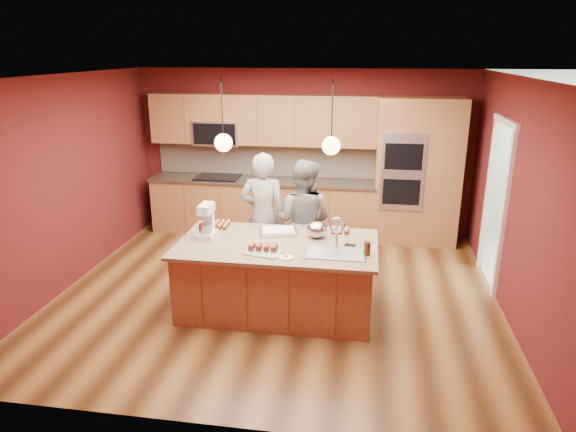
% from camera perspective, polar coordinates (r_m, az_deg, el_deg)
% --- Properties ---
extents(floor, '(5.50, 5.50, 0.00)m').
position_cam_1_polar(floor, '(6.69, -1.17, -8.48)').
color(floor, '#432410').
rests_on(floor, ground).
extents(ceiling, '(5.50, 5.50, 0.00)m').
position_cam_1_polar(ceiling, '(5.99, -1.34, 15.30)').
color(ceiling, silver).
rests_on(ceiling, ground).
extents(wall_back, '(5.50, 0.00, 5.50)m').
position_cam_1_polar(wall_back, '(8.61, 1.70, 7.09)').
color(wall_back, '#501416').
rests_on(wall_back, ground).
extents(wall_front, '(5.50, 0.00, 5.50)m').
position_cam_1_polar(wall_front, '(3.91, -7.75, -6.88)').
color(wall_front, '#501416').
rests_on(wall_front, ground).
extents(wall_left, '(0.00, 5.00, 5.00)m').
position_cam_1_polar(wall_left, '(7.20, -23.36, 3.42)').
color(wall_left, '#501416').
rests_on(wall_left, ground).
extents(wall_right, '(0.00, 5.00, 5.00)m').
position_cam_1_polar(wall_right, '(6.34, 24.04, 1.49)').
color(wall_right, '#501416').
rests_on(wall_right, ground).
extents(cabinet_run, '(3.74, 0.64, 2.30)m').
position_cam_1_polar(cabinet_run, '(8.56, -3.07, 4.49)').
color(cabinet_run, brown).
rests_on(cabinet_run, floor).
extents(oven_column, '(1.30, 0.62, 2.30)m').
position_cam_1_polar(oven_column, '(8.32, 14.16, 4.76)').
color(oven_column, brown).
rests_on(oven_column, floor).
extents(doorway_trim, '(0.08, 1.11, 2.20)m').
position_cam_1_polar(doorway_trim, '(7.16, 22.04, 1.00)').
color(doorway_trim, silver).
rests_on(doorway_trim, wall_right).
extents(pendant_left, '(0.20, 0.20, 0.80)m').
position_cam_1_polar(pendant_left, '(5.78, -7.19, 8.12)').
color(pendant_left, black).
rests_on(pendant_left, ceiling).
extents(pendant_right, '(0.20, 0.20, 0.80)m').
position_cam_1_polar(pendant_right, '(5.57, 4.82, 7.83)').
color(pendant_right, black).
rests_on(pendant_right, ceiling).
extents(island, '(2.31, 1.30, 1.23)m').
position_cam_1_polar(island, '(6.11, -1.05, -6.64)').
color(island, brown).
rests_on(island, floor).
extents(person_left, '(0.63, 0.42, 1.73)m').
position_cam_1_polar(person_left, '(6.84, -2.75, -0.04)').
color(person_left, black).
rests_on(person_left, floor).
extents(person_right, '(0.93, 0.80, 1.65)m').
position_cam_1_polar(person_right, '(6.77, 1.70, -0.57)').
color(person_right, gray).
rests_on(person_right, floor).
extents(stand_mixer, '(0.22, 0.30, 0.40)m').
position_cam_1_polar(stand_mixer, '(6.16, -9.02, -0.76)').
color(stand_mixer, white).
rests_on(stand_mixer, island).
extents(sheet_cake, '(0.52, 0.43, 0.05)m').
position_cam_1_polar(sheet_cake, '(6.25, -1.06, -1.72)').
color(sheet_cake, silver).
rests_on(sheet_cake, island).
extents(cooling_rack, '(0.45, 0.36, 0.02)m').
position_cam_1_polar(cooling_rack, '(5.67, -2.73, -4.02)').
color(cooling_rack, silver).
rests_on(cooling_rack, island).
extents(mixing_bowl, '(0.25, 0.25, 0.21)m').
position_cam_1_polar(mixing_bowl, '(6.09, 3.21, -1.53)').
color(mixing_bowl, '#AAADB1').
rests_on(mixing_bowl, island).
extents(plate, '(0.16, 0.16, 0.01)m').
position_cam_1_polar(plate, '(5.53, -0.21, -4.61)').
color(plate, white).
rests_on(plate, island).
extents(tumbler, '(0.08, 0.08, 0.15)m').
position_cam_1_polar(tumbler, '(5.65, 8.77, -3.59)').
color(tumbler, '#3D260C').
rests_on(tumbler, island).
extents(phone, '(0.13, 0.09, 0.01)m').
position_cam_1_polar(phone, '(5.92, 6.92, -3.20)').
color(phone, black).
rests_on(phone, island).
extents(cupcakes_left, '(0.28, 0.28, 0.06)m').
position_cam_1_polar(cupcakes_left, '(6.54, -7.72, -0.91)').
color(cupcakes_left, '#CF8151').
rests_on(cupcakes_left, island).
extents(cupcakes_rack, '(0.34, 0.17, 0.08)m').
position_cam_1_polar(cupcakes_rack, '(5.72, -2.82, -3.33)').
color(cupcakes_rack, '#CF8151').
rests_on(cupcakes_rack, island).
extents(cupcakes_right, '(0.24, 0.16, 0.07)m').
position_cam_1_polar(cupcakes_right, '(6.29, 5.78, -1.57)').
color(cupcakes_right, '#CF8151').
rests_on(cupcakes_right, island).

